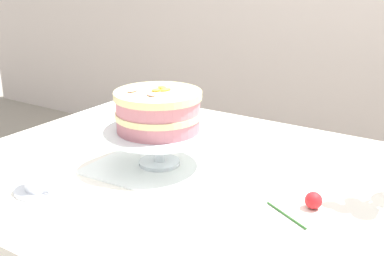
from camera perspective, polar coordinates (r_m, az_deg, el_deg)
dining_table at (r=1.26m, az=1.97°, el=-9.95°), size 1.40×1.00×0.74m
linen_napkin at (r=1.30m, az=-3.86°, el=-4.33°), size 0.33×0.33×0.00m
cake_stand at (r=1.27m, az=-3.94°, el=-0.95°), size 0.29×0.29×0.10m
layer_cake at (r=1.25m, az=-4.01°, el=2.06°), size 0.23×0.23×0.11m
teacup at (r=1.20m, az=-17.57°, el=-5.95°), size 0.12×0.12×0.06m
fallen_rose at (r=1.10m, az=13.98°, el=-8.37°), size 0.12×0.12×0.04m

